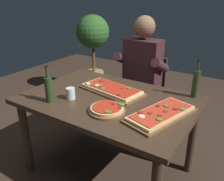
# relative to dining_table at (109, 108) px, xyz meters

# --- Properties ---
(ground_plane) EXTENTS (6.40, 6.40, 0.00)m
(ground_plane) POSITION_rel_dining_table_xyz_m (0.00, 0.00, -0.64)
(ground_plane) COLOR #38281E
(dining_table) EXTENTS (1.40, 0.96, 0.74)m
(dining_table) POSITION_rel_dining_table_xyz_m (0.00, 0.00, 0.00)
(dining_table) COLOR #3D2B1E
(dining_table) RESTS_ON ground_plane
(pizza_rectangular_front) EXTENTS (0.60, 0.36, 0.05)m
(pizza_rectangular_front) POSITION_rel_dining_table_xyz_m (-0.06, 0.13, 0.12)
(pizza_rectangular_front) COLOR brown
(pizza_rectangular_front) RESTS_ON dining_table
(pizza_rectangular_left) EXTENTS (0.39, 0.60, 0.05)m
(pizza_rectangular_left) POSITION_rel_dining_table_xyz_m (0.48, -0.05, 0.12)
(pizza_rectangular_left) COLOR brown
(pizza_rectangular_left) RESTS_ON dining_table
(pizza_round_far) EXTENTS (0.27, 0.27, 0.05)m
(pizza_round_far) POSITION_rel_dining_table_xyz_m (0.13, -0.21, 0.11)
(pizza_round_far) COLOR brown
(pizza_round_far) RESTS_ON dining_table
(wine_bottle_dark) EXTENTS (0.06, 0.06, 0.30)m
(wine_bottle_dark) POSITION_rel_dining_table_xyz_m (-0.35, -0.31, 0.21)
(wine_bottle_dark) COLOR #233819
(wine_bottle_dark) RESTS_ON dining_table
(oil_bottle_amber) EXTENTS (0.06, 0.06, 0.32)m
(oil_bottle_amber) POSITION_rel_dining_table_xyz_m (0.58, 0.41, 0.22)
(oil_bottle_amber) COLOR #233819
(oil_bottle_amber) RESTS_ON dining_table
(tumbler_near_camera) EXTENTS (0.07, 0.07, 0.09)m
(tumbler_near_camera) POSITION_rel_dining_table_xyz_m (-0.25, -0.18, 0.14)
(tumbler_near_camera) COLOR silver
(tumbler_near_camera) RESTS_ON dining_table
(diner_chair) EXTENTS (0.44, 0.44, 0.87)m
(diner_chair) POSITION_rel_dining_table_xyz_m (-0.08, 0.86, -0.16)
(diner_chair) COLOR #3D2B1E
(diner_chair) RESTS_ON ground_plane
(seated_diner) EXTENTS (0.53, 0.41, 1.33)m
(seated_diner) POSITION_rel_dining_table_xyz_m (-0.08, 0.74, 0.10)
(seated_diner) COLOR #23232D
(seated_diner) RESTS_ON ground_plane
(potted_plant_corner) EXTENTS (0.50, 0.50, 1.23)m
(potted_plant_corner) POSITION_rel_dining_table_xyz_m (-1.27, 1.45, 0.16)
(potted_plant_corner) COLOR tan
(potted_plant_corner) RESTS_ON ground_plane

